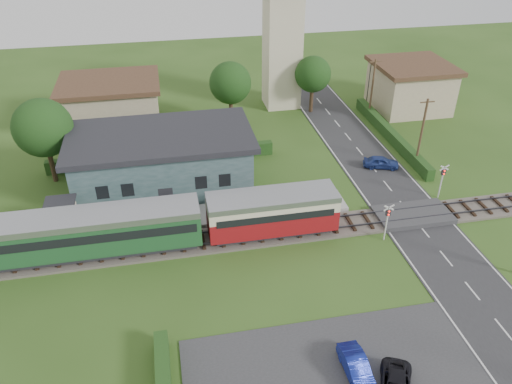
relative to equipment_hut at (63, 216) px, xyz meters
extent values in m
plane|color=#2D4C19|center=(18.00, -5.20, -1.75)|extent=(120.00, 120.00, 0.00)
cube|color=#4C443D|center=(18.00, -3.20, -1.65)|extent=(76.00, 3.20, 0.20)
cube|color=#3F3F47|center=(18.00, -3.92, -1.33)|extent=(76.00, 0.08, 0.15)
cube|color=#3F3F47|center=(18.00, -2.48, -1.33)|extent=(76.00, 0.08, 0.15)
cube|color=#28282B|center=(28.00, -5.20, -1.72)|extent=(6.00, 70.00, 0.05)
cube|color=#333335|center=(16.50, -17.20, -1.71)|extent=(17.00, 9.00, 0.08)
cube|color=#333335|center=(28.00, -3.20, -1.52)|extent=(6.20, 3.40, 0.45)
cube|color=gray|center=(8.00, 0.00, -1.52)|extent=(30.00, 3.00, 0.45)
cube|color=beige|center=(0.00, 0.00, -0.10)|extent=(2.00, 2.00, 2.40)
cube|color=#232328|center=(0.00, 0.00, 1.18)|extent=(2.30, 2.30, 0.15)
cube|color=#304B4C|center=(8.00, 5.80, 0.65)|extent=(15.00, 8.00, 4.80)
cube|color=#232328|center=(8.00, 5.80, 3.30)|extent=(16.00, 9.00, 0.50)
cube|color=#232328|center=(8.00, 1.86, -0.65)|extent=(1.20, 0.12, 2.20)
cube|color=black|center=(3.00, 1.86, 0.65)|extent=(1.00, 0.12, 1.20)
cube|color=black|center=(5.00, 1.86, 0.65)|extent=(1.00, 0.12, 1.20)
cube|color=black|center=(11.00, 1.86, 0.65)|extent=(1.00, 0.12, 1.20)
cube|color=black|center=(13.00, 1.86, 0.65)|extent=(1.00, 0.12, 1.20)
cube|color=#232328|center=(15.97, -3.20, -1.16)|extent=(9.00, 2.20, 0.50)
cube|color=maroon|center=(15.97, -3.20, -0.16)|extent=(10.00, 2.80, 1.80)
cube|color=beige|center=(15.97, -3.20, 1.09)|extent=(10.00, 2.82, 0.90)
cube|color=black|center=(15.97, -3.20, 0.74)|extent=(9.00, 2.88, 0.60)
cube|color=#94969C|center=(15.97, -3.20, 1.74)|extent=(10.00, 2.90, 0.45)
cube|color=#232328|center=(2.37, -3.20, -1.16)|extent=(15.20, 2.20, 0.50)
cube|color=#1F4F29|center=(2.37, -3.20, 0.34)|extent=(16.00, 2.80, 2.60)
cube|color=black|center=(2.37, -3.20, 0.74)|extent=(15.40, 2.86, 0.70)
cube|color=#94969C|center=(2.37, -3.20, 1.74)|extent=(16.00, 2.90, 0.50)
cube|color=beige|center=(23.00, 22.80, 5.25)|extent=(4.00, 4.00, 14.00)
cube|color=tan|center=(3.00, 19.80, 0.75)|extent=(10.00, 8.00, 5.00)
cube|color=#472D1E|center=(3.00, 19.80, 3.50)|extent=(10.80, 8.80, 0.50)
cube|color=tan|center=(38.00, 18.80, 0.75)|extent=(8.00, 8.00, 5.00)
cube|color=#472D1E|center=(38.00, 18.80, 3.50)|extent=(8.80, 8.80, 0.50)
cube|color=#193814|center=(32.20, 10.80, -1.15)|extent=(0.80, 18.00, 1.20)
cube|color=#193814|center=(8.00, 10.30, -1.10)|extent=(22.00, 0.80, 1.30)
cylinder|color=#332316|center=(-2.00, 8.80, 0.32)|extent=(0.44, 0.44, 4.12)
sphere|color=#143311|center=(-2.00, 8.80, 3.65)|extent=(5.20, 5.20, 5.20)
cylinder|color=#332316|center=(16.00, 17.80, 0.18)|extent=(0.44, 0.44, 3.85)
sphere|color=#143311|center=(16.00, 17.80, 3.29)|extent=(4.60, 4.60, 4.60)
cylinder|color=#332316|center=(26.00, 19.80, 0.04)|extent=(0.44, 0.44, 3.58)
sphere|color=#143311|center=(26.00, 19.80, 2.93)|extent=(4.20, 4.20, 4.20)
cylinder|color=#473321|center=(32.20, 4.80, 1.75)|extent=(0.22, 0.22, 7.00)
cube|color=#473321|center=(32.20, 4.80, 4.95)|extent=(1.40, 0.10, 0.10)
cylinder|color=#473321|center=(32.20, 16.80, 1.75)|extent=(0.22, 0.22, 7.00)
cube|color=#473321|center=(32.20, 16.80, 4.95)|extent=(1.40, 0.10, 0.10)
cylinder|color=silver|center=(24.40, -5.60, -0.25)|extent=(0.12, 0.12, 3.00)
cube|color=#232328|center=(24.40, -5.60, 0.85)|extent=(0.35, 0.18, 0.55)
sphere|color=#FF190C|center=(24.40, -5.72, 1.00)|extent=(0.14, 0.14, 0.14)
sphere|color=#FF190C|center=(24.40, -5.72, 0.70)|extent=(0.14, 0.14, 0.14)
cube|color=silver|center=(24.40, -5.60, 1.25)|extent=(0.84, 0.05, 0.55)
cube|color=silver|center=(24.40, -5.60, 1.25)|extent=(0.84, 0.05, 0.55)
cylinder|color=silver|center=(31.60, -0.80, -0.25)|extent=(0.12, 0.12, 3.00)
cube|color=#232328|center=(31.60, -0.80, 0.85)|extent=(0.35, 0.18, 0.55)
sphere|color=#FF190C|center=(31.60, -0.92, 1.00)|extent=(0.14, 0.14, 0.14)
sphere|color=#FF190C|center=(31.60, -0.92, 0.70)|extent=(0.14, 0.14, 0.14)
cube|color=silver|center=(31.60, -0.80, 1.25)|extent=(0.84, 0.05, 0.55)
cube|color=silver|center=(31.60, -0.80, 1.25)|extent=(0.84, 0.05, 0.55)
cylinder|color=#3F3F47|center=(-4.00, 14.80, 0.75)|extent=(0.14, 0.14, 5.00)
sphere|color=orange|center=(-4.00, 14.80, 3.25)|extent=(0.30, 0.30, 0.30)
cylinder|color=#3F3F47|center=(34.00, 21.80, 0.75)|extent=(0.14, 0.14, 5.00)
sphere|color=orange|center=(34.00, 21.80, 3.25)|extent=(0.30, 0.30, 0.30)
imported|color=navy|center=(28.73, 5.19, -1.12)|extent=(3.64, 2.33, 1.15)
imported|color=navy|center=(17.70, -17.09, -1.09)|extent=(1.25, 3.50, 1.15)
imported|color=gray|center=(13.41, -0.09, -0.39)|extent=(0.68, 0.46, 1.81)
imported|color=gray|center=(1.69, 0.18, -0.49)|extent=(0.89, 0.97, 1.61)
camera|label=1|loc=(8.56, -34.04, 22.20)|focal=35.00mm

